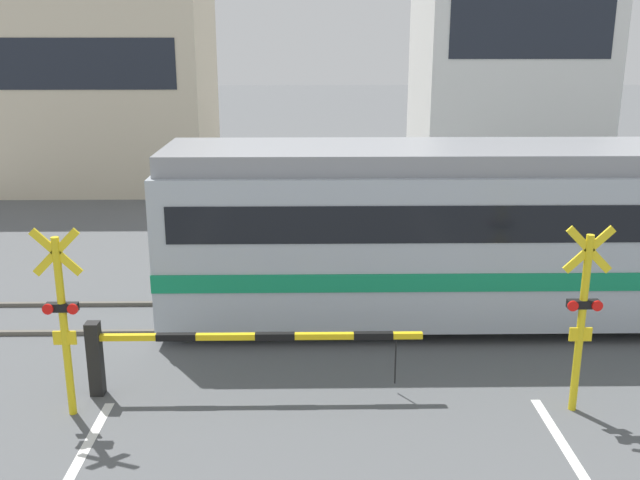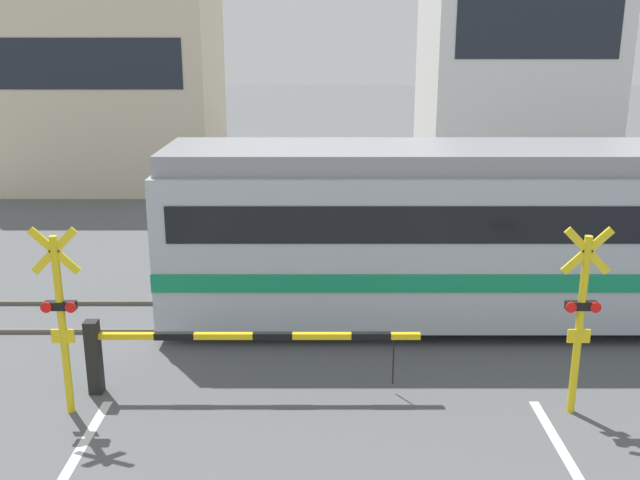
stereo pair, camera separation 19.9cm
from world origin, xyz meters
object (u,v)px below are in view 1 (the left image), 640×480
object	(u,v)px
crossing_barrier_near	(190,346)
crossing_barrier_far	(405,239)
commuter_train	(560,228)
crossing_signal_left	(63,315)
crossing_signal_right	(582,312)

from	to	relation	value
crossing_barrier_near	crossing_barrier_far	size ratio (longest dim) A/B	1.00
commuter_train	crossing_barrier_near	size ratio (longest dim) A/B	2.96
commuter_train	crossing_signal_left	bearing A→B (deg)	-156.34
crossing_barrier_near	crossing_barrier_far	bearing A→B (deg)	55.50
crossing_barrier_near	crossing_signal_left	bearing A→B (deg)	-160.30
crossing_barrier_far	commuter_train	bearing A→B (deg)	-48.38
commuter_train	crossing_signal_right	xyz separation A→B (m)	(-0.88, -3.55, -0.26)
crossing_barrier_near	crossing_barrier_far	xyz separation A→B (m)	(3.98, 5.79, 0.00)
commuter_train	crossing_signal_right	world-z (taller)	commuter_train
commuter_train	crossing_signal_left	distance (m)	8.85
commuter_train	crossing_barrier_near	xyz separation A→B (m)	(-6.48, -2.97, -1.00)
crossing_barrier_far	crossing_signal_right	xyz separation A→B (m)	(1.62, -6.37, 0.74)
commuter_train	crossing_barrier_far	world-z (taller)	commuter_train
crossing_barrier_near	crossing_signal_right	xyz separation A→B (m)	(5.60, -0.58, 0.74)
crossing_barrier_far	crossing_signal_left	world-z (taller)	crossing_signal_left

